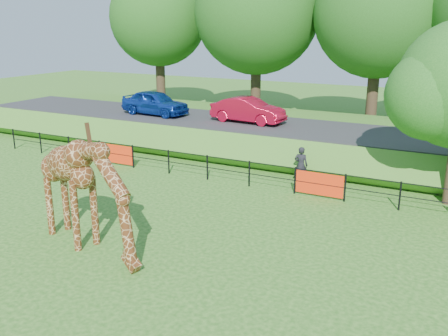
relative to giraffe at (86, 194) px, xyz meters
The scene contains 9 objects.
ground 2.50m from the giraffe, 11.25° to the right, with size 90.00×90.00×0.00m, color #215B16.
giraffe is the anchor object (origin of this frame).
perimeter_fence 7.94m from the giraffe, 77.03° to the left, with size 28.07×0.10×1.10m, color black, non-canonical shape.
embankment 15.29m from the giraffe, 83.36° to the left, with size 40.00×9.00×1.30m, color #215B16.
road 13.77m from the giraffe, 82.64° to the left, with size 40.00×5.00×0.12m, color #28282B.
car_blue 15.01m from the giraffe, 117.42° to the left, with size 1.66×4.12×1.41m, color #1540B0.
car_red 13.73m from the giraffe, 94.67° to the left, with size 1.41×4.04×1.33m, color red.
visitor 9.77m from the giraffe, 68.88° to the left, with size 0.58×0.38×1.58m, color black.
bg_tree_line 22.62m from the giraffe, 80.42° to the left, with size 37.30×8.80×11.82m.
Camera 1 is at (8.23, -10.03, 6.56)m, focal length 40.00 mm.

